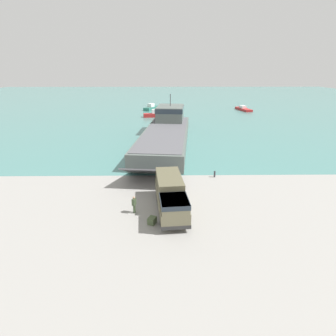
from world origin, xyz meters
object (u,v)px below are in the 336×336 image
object	(u,v)px
landing_craft	(167,131)
military_truck	(171,195)
cargo_crate	(152,221)
moored_boat_b	(243,109)
moored_boat_c	(152,108)
soldier_on_ramp	(134,203)
mooring_bollard	(215,174)
moored_boat_a	(154,114)

from	to	relation	value
landing_craft	military_truck	distance (m)	25.62
military_truck	cargo_crate	world-z (taller)	military_truck
moored_boat_b	moored_boat_c	bearing A→B (deg)	-13.77
soldier_on_ramp	military_truck	bearing A→B (deg)	-147.11
landing_craft	mooring_bollard	bearing A→B (deg)	-65.89
moored_boat_c	military_truck	bearing A→B (deg)	-60.83
landing_craft	moored_boat_b	xyz separation A→B (m)	(25.37, 38.86, -1.45)
soldier_on_ramp	mooring_bollard	xyz separation A→B (m)	(8.99, 8.49, -0.51)
moored_boat_b	mooring_bollard	bearing A→B (deg)	60.85
military_truck	moored_boat_b	distance (m)	69.25
military_truck	moored_boat_b	size ratio (longest dim) A/B	0.92
moored_boat_a	soldier_on_ramp	bearing A→B (deg)	171.11
landing_craft	military_truck	world-z (taller)	landing_craft
moored_boat_a	cargo_crate	bearing A→B (deg)	172.91
landing_craft	military_truck	xyz separation A→B (m)	(0.12, -25.62, -0.36)
mooring_bollard	moored_boat_b	bearing A→B (deg)	70.83
cargo_crate	mooring_bollard	bearing A→B (deg)	54.90
landing_craft	moored_boat_c	size ratio (longest dim) A/B	4.17
military_truck	moored_boat_b	world-z (taller)	military_truck
moored_boat_a	landing_craft	bearing A→B (deg)	178.29
soldier_on_ramp	mooring_bollard	bearing A→B (deg)	-111.89
moored_boat_b	mooring_bollard	world-z (taller)	moored_boat_b
soldier_on_ramp	moored_boat_c	bearing A→B (deg)	-64.07
moored_boat_a	moored_boat_b	size ratio (longest dim) A/B	0.67
soldier_on_ramp	moored_boat_b	distance (m)	70.99
mooring_bollard	cargo_crate	xyz separation A→B (m)	(-7.27, -10.35, -0.15)
soldier_on_ramp	cargo_crate	distance (m)	2.62
moored_boat_c	mooring_bollard	world-z (taller)	moored_boat_c
landing_craft	mooring_bollard	xyz separation A→B (m)	(5.73, -17.61, -1.47)
cargo_crate	moored_boat_a	bearing A→B (deg)	91.94
landing_craft	cargo_crate	distance (m)	28.05
mooring_bollard	landing_craft	bearing A→B (deg)	108.03
moored_boat_b	mooring_bollard	distance (m)	59.79
landing_craft	moored_boat_c	xyz separation A→B (m)	(-4.63, 40.85, -1.25)
cargo_crate	moored_boat_c	bearing A→B (deg)	92.57
military_truck	mooring_bollard	bearing A→B (deg)	139.81
moored_boat_a	moored_boat_c	world-z (taller)	moored_boat_a
landing_craft	military_truck	size ratio (longest dim) A/B	4.26
soldier_on_ramp	cargo_crate	bearing A→B (deg)	157.41
cargo_crate	soldier_on_ramp	bearing A→B (deg)	132.66
soldier_on_ramp	mooring_bollard	distance (m)	12.37
mooring_bollard	cargo_crate	world-z (taller)	mooring_bollard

